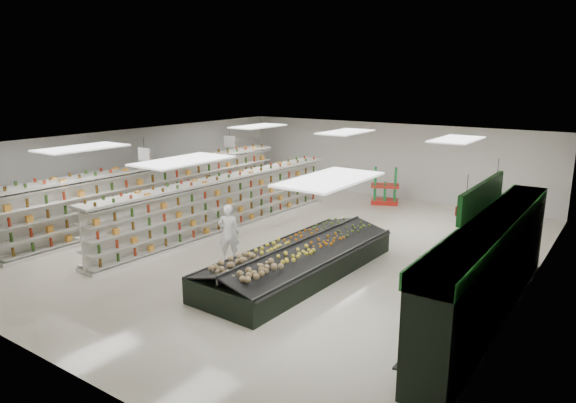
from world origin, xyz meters
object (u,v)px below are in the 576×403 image
Objects in this scene: shopper_main at (229,233)px; gondola_center at (225,206)px; soda_endcap at (385,187)px; shopper_background at (279,180)px; produce_island at (300,259)px; gondola_left at (161,194)px.

gondola_center is at bearing -74.14° from shopper_main.
shopper_main is (-0.79, -8.79, 0.13)m from soda_endcap.
gondola_center is 6.48× the size of shopper_background.
produce_island is 3.83× the size of shopper_main.
soda_endcap is at bearing 68.64° from gondola_center.
gondola_center is 1.68× the size of produce_island.
gondola_center reaches higher than shopper_main.
produce_island is (7.18, -1.70, -0.53)m from gondola_left.
gondola_left reaches higher than gondola_center.
shopper_main is 1.00× the size of shopper_background.
gondola_center is 3.13m from shopper_main.
gondola_center is 4.93m from shopper_background.
gondola_left is 8.35× the size of soda_endcap.
gondola_left is 7.40m from produce_island.
soda_endcap is (5.77, 6.81, -0.26)m from gondola_left.
produce_island is at bearing -80.54° from soda_endcap.
produce_island is 8.74m from shopper_background.
soda_endcap is 4.46m from shopper_background.
shopper_background is at bearing 106.48° from gondola_center.
gondola_center is 7.16m from soda_endcap.
shopper_main is at bearing -20.53° from gondola_left.
shopper_background is (-4.10, -1.74, 0.13)m from soda_endcap.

